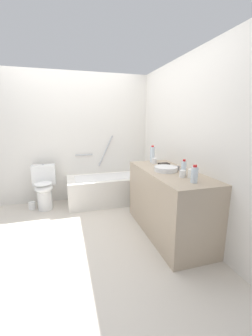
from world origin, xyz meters
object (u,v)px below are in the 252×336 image
object	(u,v)px
water_bottle_1	(194,175)
drinking_glass_1	(192,174)
amenity_basket	(164,165)
bathtub	(110,188)
water_bottle_2	(152,154)
drinking_glass_2	(154,161)
toilet_paper_roll	(32,206)
sink_basin	(166,169)
toilet	(44,186)
sink_faucet	(178,168)
drinking_glass_0	(182,174)
water_bottle_0	(184,168)

from	to	relation	value
water_bottle_1	drinking_glass_1	bearing A→B (deg)	65.22
amenity_basket	bathtub	bearing A→B (deg)	118.01
water_bottle_2	water_bottle_1	bearing A→B (deg)	-90.55
drinking_glass_2	toilet_paper_roll	distance (m)	2.22
bathtub	sink_basin	bearing A→B (deg)	-70.21
bathtub	amenity_basket	bearing A→B (deg)	-61.99
amenity_basket	toilet	bearing A→B (deg)	147.60
sink_faucet	drinking_glass_1	size ratio (longest dim) A/B	1.52
amenity_basket	drinking_glass_1	bearing A→B (deg)	-87.16
toilet	water_bottle_2	world-z (taller)	water_bottle_2
bathtub	water_bottle_2	world-z (taller)	bathtub
water_bottle_1	drinking_glass_1	world-z (taller)	water_bottle_1
drinking_glass_0	drinking_glass_2	distance (m)	0.79
drinking_glass_1	toilet_paper_roll	distance (m)	2.72
sink_basin	drinking_glass_0	distance (m)	0.32
sink_basin	water_bottle_1	bearing A→B (deg)	-84.71
water_bottle_2	drinking_glass_0	xyz separation A→B (m)	(-0.02, -0.89, -0.08)
bathtub	drinking_glass_0	distance (m)	1.80
water_bottle_0	bathtub	bearing A→B (deg)	110.05
toilet	water_bottle_0	distance (m)	2.38
water_bottle_0	amenity_basket	bearing A→B (deg)	90.70
toilet	water_bottle_2	xyz separation A→B (m)	(1.66, -0.74, 0.59)
toilet	water_bottle_1	bearing A→B (deg)	41.30
water_bottle_1	toilet_paper_roll	bearing A→B (deg)	135.15
toilet	drinking_glass_2	xyz separation A→B (m)	(1.65, -0.84, 0.51)
sink_faucet	amenity_basket	world-z (taller)	sink_faucet
drinking_glass_2	toilet_paper_roll	world-z (taller)	drinking_glass_2
drinking_glass_0	water_bottle_0	bearing A→B (deg)	50.00
drinking_glass_2	toilet_paper_roll	size ratio (longest dim) A/B	0.64
amenity_basket	toilet_paper_roll	distance (m)	2.35
sink_basin	water_bottle_0	distance (m)	0.28
sink_faucet	water_bottle_0	distance (m)	0.27
water_bottle_2	drinking_glass_0	world-z (taller)	water_bottle_2
bathtub	amenity_basket	xyz separation A→B (m)	(0.56, -1.05, 0.62)
water_bottle_0	toilet_paper_roll	size ratio (longest dim) A/B	1.50
drinking_glass_2	sink_faucet	bearing A→B (deg)	-75.02
drinking_glass_2	amenity_basket	world-z (taller)	drinking_glass_2
drinking_glass_0	drinking_glass_2	world-z (taller)	drinking_glass_2
water_bottle_1	amenity_basket	size ratio (longest dim) A/B	1.34
toilet	toilet_paper_roll	bearing A→B (deg)	-91.68
sink_basin	toilet_paper_roll	xyz separation A→B (m)	(-1.82, 1.32, -0.82)
sink_faucet	water_bottle_1	distance (m)	0.56
drinking_glass_1	water_bottle_2	bearing A→B (deg)	93.82
drinking_glass_0	drinking_glass_2	bearing A→B (deg)	89.57
toilet	water_bottle_2	distance (m)	1.91
drinking_glass_1	toilet_paper_roll	xyz separation A→B (m)	(-1.95, 1.70, -0.84)
water_bottle_2	sink_faucet	bearing A→B (deg)	-78.44
water_bottle_1	water_bottle_0	bearing A→B (deg)	80.21
water_bottle_0	toilet	bearing A→B (deg)	137.26
water_bottle_2	water_bottle_0	bearing A→B (deg)	-87.32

